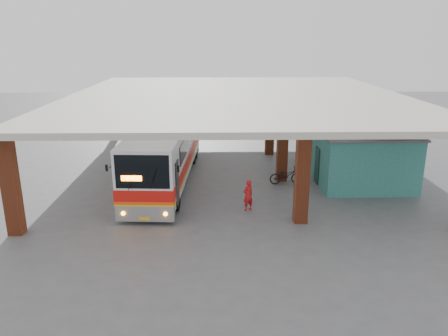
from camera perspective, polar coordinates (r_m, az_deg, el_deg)
ground at (r=23.02m, az=1.11°, el=-4.03°), size 90.00×90.00×0.00m
brick_columns at (r=27.26m, az=3.74°, el=4.05°), size 20.10×21.60×4.35m
canopy_roof at (r=28.26m, az=1.68°, el=9.33°), size 21.00×23.00×0.30m
shop_building at (r=27.63m, az=16.54°, el=2.25°), size 5.20×8.20×3.11m
coach_bus at (r=25.40m, az=-7.61°, el=2.22°), size 3.33×12.90×3.72m
motorcycle at (r=25.38m, az=8.10°, el=-0.98°), size 1.98×0.86×1.01m
pedestrian at (r=21.32m, az=3.16°, el=-3.58°), size 0.67×0.62×1.55m
red_chair at (r=28.51m, az=10.97°, el=0.54°), size 0.50×0.50×0.74m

